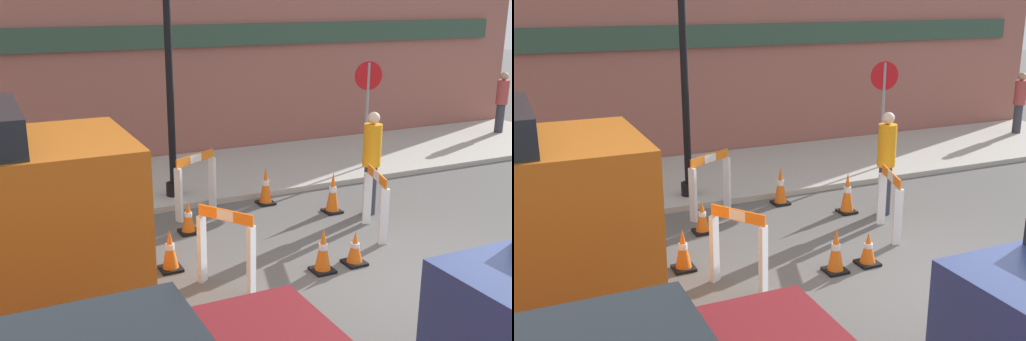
% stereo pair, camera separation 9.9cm
% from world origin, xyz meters
% --- Properties ---
extents(ground_plane, '(60.00, 60.00, 0.00)m').
position_xyz_m(ground_plane, '(0.00, 0.00, 0.00)').
color(ground_plane, '#565451').
extents(sidewalk_slab, '(18.00, 3.43, 0.11)m').
position_xyz_m(sidewalk_slab, '(0.00, 6.21, 0.05)').
color(sidewalk_slab, '#ADA89E').
rests_on(sidewalk_slab, ground_plane).
extents(storefront_facade, '(18.00, 0.22, 5.50)m').
position_xyz_m(storefront_facade, '(0.00, 8.00, 2.75)').
color(storefront_facade, '#93564C').
rests_on(storefront_facade, ground_plane).
extents(stop_sign, '(0.59, 0.16, 2.26)m').
position_xyz_m(stop_sign, '(2.24, 5.18, 1.62)').
color(stop_sign, gray).
rests_on(stop_sign, sidewalk_slab).
extents(barricade_0, '(0.56, 0.76, 1.08)m').
position_xyz_m(barricade_0, '(-2.54, 1.41, 0.58)').
color(barricade_0, white).
rests_on(barricade_0, ground_plane).
extents(barricade_1, '(0.42, 0.91, 1.03)m').
position_xyz_m(barricade_1, '(0.32, 2.15, 0.56)').
color(barricade_1, white).
rests_on(barricade_1, ground_plane).
extents(barricade_2, '(0.88, 0.58, 1.08)m').
position_xyz_m(barricade_2, '(-1.96, 4.18, 0.59)').
color(barricade_2, white).
rests_on(barricade_2, ground_plane).
extents(traffic_cone_0, '(0.30, 0.30, 0.64)m').
position_xyz_m(traffic_cone_0, '(-1.15, 1.30, 0.31)').
color(traffic_cone_0, black).
rests_on(traffic_cone_0, ground_plane).
extents(traffic_cone_1, '(0.30, 0.30, 0.49)m').
position_xyz_m(traffic_cone_1, '(-0.62, 1.32, 0.23)').
color(traffic_cone_1, black).
rests_on(traffic_cone_1, ground_plane).
extents(traffic_cone_2, '(0.30, 0.30, 0.73)m').
position_xyz_m(traffic_cone_2, '(0.24, 3.27, 0.36)').
color(traffic_cone_2, black).
rests_on(traffic_cone_2, ground_plane).
extents(traffic_cone_3, '(0.30, 0.30, 0.70)m').
position_xyz_m(traffic_cone_3, '(-0.63, 4.17, 0.34)').
color(traffic_cone_3, black).
rests_on(traffic_cone_3, ground_plane).
extents(traffic_cone_4, '(0.30, 0.30, 0.60)m').
position_xyz_m(traffic_cone_4, '(-3.03, 2.24, 0.29)').
color(traffic_cone_4, black).
rests_on(traffic_cone_4, ground_plane).
extents(traffic_cone_5, '(0.30, 0.30, 0.54)m').
position_xyz_m(traffic_cone_5, '(-2.36, 3.43, 0.26)').
color(traffic_cone_5, black).
rests_on(traffic_cone_5, ground_plane).
extents(person_worker, '(0.35, 0.35, 1.80)m').
position_xyz_m(person_worker, '(0.78, 2.94, 0.98)').
color(person_worker, '#33333D').
rests_on(person_worker, ground_plane).
extents(person_pedestrian, '(0.33, 0.33, 1.62)m').
position_xyz_m(person_pedestrian, '(7.55, 6.48, 0.99)').
color(person_pedestrian, '#33333D').
rests_on(person_pedestrian, sidewalk_slab).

